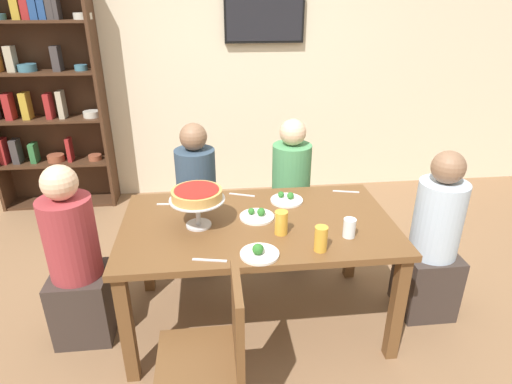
{
  "coord_description": "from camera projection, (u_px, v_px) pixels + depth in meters",
  "views": [
    {
      "loc": [
        -0.26,
        -2.26,
        1.98
      ],
      "look_at": [
        0.0,
        0.1,
        0.89
      ],
      "focal_mm": 30.13,
      "sensor_mm": 36.0,
      "label": 1
    }
  ],
  "objects": [
    {
      "name": "bookshelf",
      "position": [
        40.0,
        90.0,
        4.04
      ],
      "size": [
        1.11,
        0.3,
        2.21
      ],
      "color": "#422819",
      "rests_on": "ground_plane"
    },
    {
      "name": "cutlery_knife_far",
      "position": [
        242.0,
        195.0,
        2.92
      ],
      "size": [
        0.17,
        0.08,
        0.0
      ],
      "primitive_type": "cube",
      "rotation": [
        0.0,
        0.0,
        2.78
      ],
      "color": "silver",
      "rests_on": "dining_table"
    },
    {
      "name": "beer_glass_amber_tall",
      "position": [
        321.0,
        239.0,
        2.26
      ],
      "size": [
        0.07,
        0.07,
        0.14
      ],
      "primitive_type": "cylinder",
      "color": "gold",
      "rests_on": "dining_table"
    },
    {
      "name": "dining_table",
      "position": [
        258.0,
        234.0,
        2.62
      ],
      "size": [
        1.63,
        0.94,
        0.74
      ],
      "color": "brown",
      "rests_on": "ground_plane"
    },
    {
      "name": "salad_plate_near_diner",
      "position": [
        287.0,
        199.0,
        2.83
      ],
      "size": [
        0.21,
        0.21,
        0.06
      ],
      "color": "white",
      "rests_on": "dining_table"
    },
    {
      "name": "rear_partition",
      "position": [
        233.0,
        59.0,
        4.29
      ],
      "size": [
        8.0,
        0.12,
        2.8
      ],
      "primitive_type": "cube",
      "color": "beige",
      "rests_on": "ground_plane"
    },
    {
      "name": "diner_head_west",
      "position": [
        77.0,
        268.0,
        2.57
      ],
      "size": [
        0.34,
        0.34,
        1.15
      ],
      "color": "#382D28",
      "rests_on": "ground_plane"
    },
    {
      "name": "diner_far_right",
      "position": [
        290.0,
        200.0,
        3.43
      ],
      "size": [
        0.34,
        0.34,
        1.15
      ],
      "rotation": [
        0.0,
        0.0,
        -1.57
      ],
      "color": "#382D28",
      "rests_on": "ground_plane"
    },
    {
      "name": "salad_plate_far_diner",
      "position": [
        257.0,
        215.0,
        2.62
      ],
      "size": [
        0.21,
        0.21,
        0.06
      ],
      "color": "white",
      "rests_on": "dining_table"
    },
    {
      "name": "ground_plane",
      "position": [
        258.0,
        318.0,
        2.89
      ],
      "size": [
        12.0,
        12.0,
        0.0
      ],
      "primitive_type": "plane",
      "color": "#846042"
    },
    {
      "name": "deep_dish_pizza_stand",
      "position": [
        197.0,
        197.0,
        2.46
      ],
      "size": [
        0.32,
        0.32,
        0.24
      ],
      "color": "silver",
      "rests_on": "dining_table"
    },
    {
      "name": "water_glass_clear_near",
      "position": [
        349.0,
        228.0,
        2.4
      ],
      "size": [
        0.07,
        0.07,
        0.11
      ],
      "primitive_type": "cylinder",
      "color": "white",
      "rests_on": "dining_table"
    },
    {
      "name": "salad_plate_spare",
      "position": [
        259.0,
        252.0,
        2.24
      ],
      "size": [
        0.21,
        0.21,
        0.07
      ],
      "color": "white",
      "rests_on": "dining_table"
    },
    {
      "name": "cutlery_fork_far",
      "position": [
        202.0,
        199.0,
        2.86
      ],
      "size": [
        0.17,
        0.08,
        0.0
      ],
      "primitive_type": "cube",
      "rotation": [
        0.0,
        0.0,
        2.77
      ],
      "color": "silver",
      "rests_on": "dining_table"
    },
    {
      "name": "diner_far_left",
      "position": [
        198.0,
        206.0,
        3.33
      ],
      "size": [
        0.34,
        0.34,
        1.15
      ],
      "rotation": [
        0.0,
        0.0,
        -1.57
      ],
      "color": "#382D28",
      "rests_on": "ground_plane"
    },
    {
      "name": "cutlery_spare_fork",
      "position": [
        346.0,
        192.0,
        2.97
      ],
      "size": [
        0.18,
        0.06,
        0.0
      ],
      "primitive_type": "cube",
      "rotation": [
        0.0,
        0.0,
        2.89
      ],
      "color": "silver",
      "rests_on": "dining_table"
    },
    {
      "name": "cutlery_fork_near",
      "position": [
        210.0,
        260.0,
        2.2
      ],
      "size": [
        0.18,
        0.05,
        0.0
      ],
      "primitive_type": "cube",
      "rotation": [
        0.0,
        0.0,
        -0.21
      ],
      "color": "silver",
      "rests_on": "dining_table"
    },
    {
      "name": "chair_near_left",
      "position": [
        215.0,
        351.0,
        1.98
      ],
      "size": [
        0.4,
        0.4,
        0.87
      ],
      "rotation": [
        0.0,
        0.0,
        1.57
      ],
      "color": "brown",
      "rests_on": "ground_plane"
    },
    {
      "name": "television",
      "position": [
        264.0,
        19.0,
        4.08
      ],
      "size": [
        0.77,
        0.05,
        0.44
      ],
      "color": "black"
    },
    {
      "name": "beer_glass_amber_short",
      "position": [
        281.0,
        223.0,
        2.43
      ],
      "size": [
        0.08,
        0.08,
        0.14
      ],
      "primitive_type": "cylinder",
      "color": "gold",
      "rests_on": "dining_table"
    },
    {
      "name": "diner_head_east",
      "position": [
        432.0,
        248.0,
        2.78
      ],
      "size": [
        0.34,
        0.34,
        1.15
      ],
      "rotation": [
        0.0,
        0.0,
        3.14
      ],
      "color": "#382D28",
      "rests_on": "ground_plane"
    },
    {
      "name": "cutlery_knife_near",
      "position": [
        171.0,
        204.0,
        2.79
      ],
      "size": [
        0.18,
        0.03,
        0.0
      ],
      "primitive_type": "cube",
      "rotation": [
        0.0,
        0.0,
        3.05
      ],
      "color": "silver",
      "rests_on": "dining_table"
    }
  ]
}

